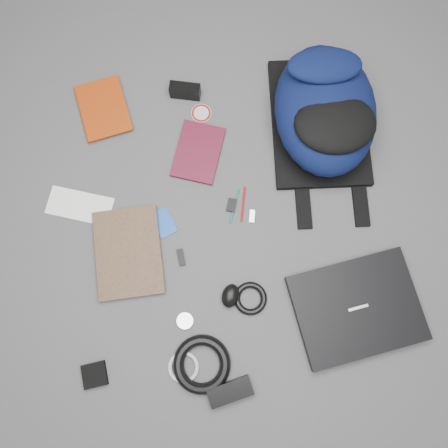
{
  "coord_description": "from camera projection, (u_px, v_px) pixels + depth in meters",
  "views": [
    {
      "loc": [
        -0.03,
        -0.3,
        1.42
      ],
      "look_at": [
        0.0,
        0.0,
        0.02
      ],
      "focal_mm": 35.0,
      "sensor_mm": 36.0,
      "label": 1
    }
  ],
  "objects": [
    {
      "name": "textbook_red",
      "position": [
        81.0,
        115.0,
        1.52
      ],
      "size": [
        0.2,
        0.25,
        0.02
      ],
      "primitive_type": "imported",
      "rotation": [
        0.0,
        0.0,
        0.2
      ],
      "color": "#912C08",
      "rests_on": "ground"
    },
    {
      "name": "headphone_right",
      "position": [
        185.0,
        321.0,
        1.38
      ],
      "size": [
        0.05,
        0.05,
        0.01
      ],
      "primitive_type": "cylinder",
      "rotation": [
        0.0,
        0.0,
        0.04
      ],
      "color": "silver",
      "rests_on": "ground"
    },
    {
      "name": "compact_camera",
      "position": [
        185.0,
        91.0,
        1.52
      ],
      "size": [
        0.11,
        0.06,
        0.06
      ],
      "primitive_type": "cube",
      "rotation": [
        0.0,
        0.0,
        -0.23
      ],
      "color": "black",
      "rests_on": "ground"
    },
    {
      "name": "pouch",
      "position": [
        95.0,
        375.0,
        1.34
      ],
      "size": [
        0.08,
        0.08,
        0.02
      ],
      "primitive_type": "cube",
      "rotation": [
        0.0,
        0.0,
        0.12
      ],
      "color": "black",
      "rests_on": "ground"
    },
    {
      "name": "envelope",
      "position": [
        80.0,
        206.0,
        1.46
      ],
      "size": [
        0.24,
        0.16,
        0.0
      ],
      "primitive_type": "cube",
      "rotation": [
        0.0,
        0.0,
        -0.32
      ],
      "color": "white",
      "rests_on": "ground"
    },
    {
      "name": "headphone_left",
      "position": [
        137.0,
        262.0,
        1.42
      ],
      "size": [
        0.06,
        0.06,
        0.01
      ],
      "primitive_type": "cylinder",
      "rotation": [
        0.0,
        0.0,
        0.24
      ],
      "color": "silver",
      "rests_on": "ground"
    },
    {
      "name": "ground",
      "position": [
        224.0,
        225.0,
        1.45
      ],
      "size": [
        4.0,
        4.0,
        0.0
      ],
      "primitive_type": "plane",
      "color": "#4F4F51",
      "rests_on": "ground"
    },
    {
      "name": "backpack",
      "position": [
        325.0,
        110.0,
        1.42
      ],
      "size": [
        0.38,
        0.53,
        0.21
      ],
      "primitive_type": null,
      "rotation": [
        0.0,
        0.0,
        -0.06
      ],
      "color": "black",
      "rests_on": "ground"
    },
    {
      "name": "pen_red",
      "position": [
        243.0,
        204.0,
        1.46
      ],
      "size": [
        0.03,
        0.12,
        0.01
      ],
      "primitive_type": "cylinder",
      "rotation": [
        1.57,
        0.0,
        -0.21
      ],
      "color": "#9B0F0B",
      "rests_on": "ground"
    },
    {
      "name": "power_brick",
      "position": [
        230.0,
        392.0,
        1.32
      ],
      "size": [
        0.14,
        0.09,
        0.03
      ],
      "primitive_type": "cube",
      "rotation": [
        0.0,
        0.0,
        0.22
      ],
      "color": "black",
      "rests_on": "ground"
    },
    {
      "name": "id_badge",
      "position": [
        164.0,
        223.0,
        1.45
      ],
      "size": [
        0.09,
        0.11,
        0.0
      ],
      "primitive_type": "cube",
      "rotation": [
        0.0,
        0.0,
        0.38
      ],
      "color": "#1849B6",
      "rests_on": "ground"
    },
    {
      "name": "key_fob",
      "position": [
        232.0,
        205.0,
        1.46
      ],
      "size": [
        0.04,
        0.05,
        0.01
      ],
      "primitive_type": "cube",
      "rotation": [
        0.0,
        0.0,
        -0.31
      ],
      "color": "black",
      "rests_on": "ground"
    },
    {
      "name": "usb_black",
      "position": [
        181.0,
        257.0,
        1.42
      ],
      "size": [
        0.03,
        0.06,
        0.01
      ],
      "primitive_type": "cube",
      "rotation": [
        0.0,
        0.0,
        0.11
      ],
      "color": "black",
      "rests_on": "ground"
    },
    {
      "name": "mouse",
      "position": [
        230.0,
        296.0,
        1.38
      ],
      "size": [
        0.08,
        0.09,
        0.04
      ],
      "primitive_type": "ellipsoid",
      "rotation": [
        0.0,
        0.0,
        -0.39
      ],
      "color": "black",
      "rests_on": "ground"
    },
    {
      "name": "pen_teal",
      "position": [
        234.0,
        206.0,
        1.46
      ],
      "size": [
        0.05,
        0.12,
        0.01
      ],
      "primitive_type": "cylinder",
      "rotation": [
        1.57,
        0.0,
        -0.37
      ],
      "color": "#0C7060",
      "rests_on": "ground"
    },
    {
      "name": "white_cable_coil",
      "position": [
        184.0,
        367.0,
        1.35
      ],
      "size": [
        0.12,
        0.12,
        0.01
      ],
      "primitive_type": "torus",
      "rotation": [
        0.0,
        0.0,
        -0.3
      ],
      "color": "beige",
      "rests_on": "ground"
    },
    {
      "name": "usb_silver",
      "position": [
        252.0,
        216.0,
        1.45
      ],
      "size": [
        0.03,
        0.05,
        0.01
      ],
      "primitive_type": "cube",
      "rotation": [
        0.0,
        0.0,
        -0.2
      ],
      "color": "silver",
      "rests_on": "ground"
    },
    {
      "name": "power_cord_coil",
      "position": [
        202.0,
        364.0,
        1.34
      ],
      "size": [
        0.18,
        0.18,
        0.03
      ],
      "primitive_type": "torus",
      "rotation": [
        0.0,
        0.0,
        -0.02
      ],
      "color": "black",
      "rests_on": "ground"
    },
    {
      "name": "cable_coil",
      "position": [
        250.0,
        298.0,
        1.39
      ],
      "size": [
        0.13,
        0.13,
        0.02
      ],
      "primitive_type": "torus",
      "rotation": [
        0.0,
        0.0,
        0.24
      ],
      "color": "black",
      "rests_on": "ground"
    },
    {
      "name": "laptop",
      "position": [
        356.0,
        308.0,
        1.37
      ],
      "size": [
        0.42,
        0.35,
        0.04
      ],
      "primitive_type": "cube",
      "rotation": [
        0.0,
        0.0,
        0.15
      ],
      "color": "black",
      "rests_on": "ground"
    },
    {
      "name": "dvd_case",
      "position": [
        198.0,
        152.0,
        1.49
      ],
      "size": [
        0.21,
        0.24,
        0.02
      ],
      "primitive_type": "cube",
      "rotation": [
        0.0,
        0.0,
        -0.34
      ],
      "color": "#450D1B",
      "rests_on": "ground"
    },
    {
      "name": "sticker_disc",
      "position": [
        201.0,
        113.0,
        1.53
      ],
      "size": [
        0.08,
        0.08,
        0.0
      ],
      "primitive_type": "cylinder",
      "rotation": [
        0.0,
        0.0,
        0.07
      ],
      "color": "silver",
      "rests_on": "ground"
    },
    {
      "name": "comic_book",
      "position": [
        95.0,
        257.0,
        1.42
      ],
      "size": [
        0.22,
        0.3,
        0.02
      ],
      "primitive_type": "imported",
      "rotation": [
        0.0,
        0.0,
        0.03
      ],
      "color": "#A76D0B",
      "rests_on": "ground"
    }
  ]
}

